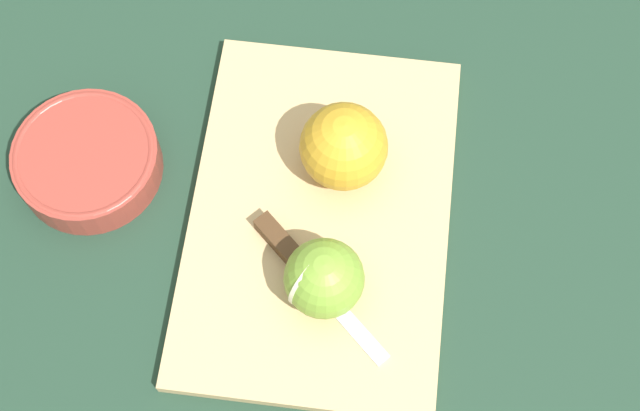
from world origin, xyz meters
name	(u,v)px	position (x,y,z in m)	size (l,w,h in m)	color
ground_plane	(320,220)	(0.00, 0.00, 0.00)	(4.00, 4.00, 0.00)	#1E3828
cutting_board	(320,217)	(0.00, 0.00, 0.01)	(0.40, 0.31, 0.02)	tan
apple_half_left	(344,147)	(-0.05, 0.02, 0.06)	(0.08, 0.08, 0.08)	gold
apple_half_right	(321,278)	(0.08, 0.00, 0.05)	(0.07, 0.07, 0.07)	olive
knife	(294,258)	(0.05, -0.03, 0.02)	(0.15, 0.12, 0.02)	silver
bowl	(87,160)	(-0.06, -0.22, 0.02)	(0.14, 0.14, 0.04)	#99382D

